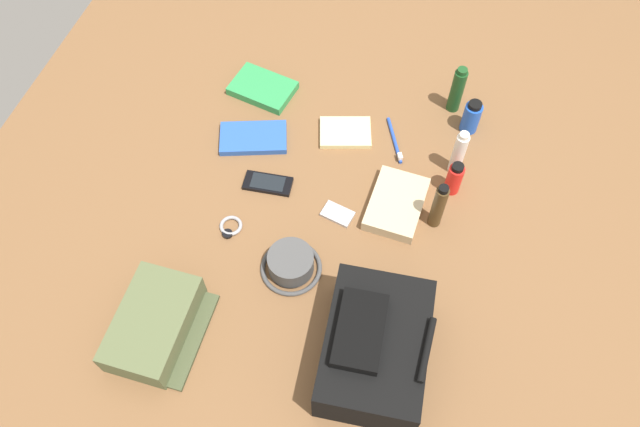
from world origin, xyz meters
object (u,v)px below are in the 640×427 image
at_px(travel_guidebook, 253,138).
at_px(shampoo_bottle, 457,90).
at_px(toothbrush, 395,142).
at_px(paperback_novel, 263,89).
at_px(bucket_hat, 291,264).
at_px(sunscreen_spray, 454,178).
at_px(deodorant_spray, 471,117).
at_px(notepad, 345,132).
at_px(folded_towel, 396,204).
at_px(cologne_bottle, 438,206).
at_px(wristwatch, 230,227).
at_px(backpack, 374,347).
at_px(cell_phone, 268,183).
at_px(toiletry_pouch, 155,324).
at_px(toothpaste_tube, 459,153).
at_px(media_player, 337,214).

bearing_deg(travel_guidebook, shampoo_bottle, 118.07).
bearing_deg(toothbrush, paperback_novel, -100.91).
height_order(bucket_hat, sunscreen_spray, sunscreen_spray).
xyz_separation_m(deodorant_spray, sunscreen_spray, (0.23, -0.01, 0.00)).
xyz_separation_m(notepad, folded_towel, (0.21, 0.20, 0.01)).
height_order(cologne_bottle, paperback_novel, cologne_bottle).
bearing_deg(folded_towel, wristwatch, -65.35).
xyz_separation_m(cologne_bottle, toothbrush, (-0.23, -0.16, -0.08)).
xyz_separation_m(backpack, folded_towel, (-0.43, -0.04, -0.06)).
relative_size(deodorant_spray, notepad, 0.74).
bearing_deg(travel_guidebook, folded_towel, 76.37).
distance_m(toothbrush, folded_towel, 0.22).
bearing_deg(shampoo_bottle, cell_phone, -46.44).
distance_m(toiletry_pouch, sunscreen_spray, 0.87).
bearing_deg(paperback_novel, toothbrush, 79.09).
relative_size(toiletry_pouch, toothpaste_tube, 1.63).
distance_m(toiletry_pouch, toothpaste_tube, 0.92).
distance_m(backpack, toiletry_pouch, 0.53).
xyz_separation_m(sunscreen_spray, travel_guidebook, (-0.01, -0.59, -0.04)).
distance_m(sunscreen_spray, notepad, 0.35).
height_order(sunscreen_spray, media_player, sunscreen_spray).
distance_m(deodorant_spray, cologne_bottle, 0.35).
height_order(deodorant_spray, sunscreen_spray, same).
distance_m(media_player, wristwatch, 0.29).
bearing_deg(media_player, deodorant_spray, 143.81).
distance_m(bucket_hat, notepad, 0.47).
xyz_separation_m(paperback_novel, toothbrush, (0.08, 0.44, -0.01)).
distance_m(shampoo_bottle, wristwatch, 0.78).
xyz_separation_m(wristwatch, notepad, (-0.40, 0.21, 0.00)).
distance_m(cell_phone, notepad, 0.29).
relative_size(deodorant_spray, toothpaste_tube, 0.69).
bearing_deg(backpack, travel_guidebook, -137.54).
height_order(cologne_bottle, notepad, cologne_bottle).
distance_m(deodorant_spray, media_player, 0.50).
xyz_separation_m(deodorant_spray, cell_phone, (0.36, -0.51, -0.05)).
bearing_deg(wristwatch, backpack, 62.11).
distance_m(paperback_novel, travel_guidebook, 0.19).
relative_size(wristwatch, folded_towel, 0.36).
bearing_deg(backpack, deodorant_spray, 172.10).
height_order(sunscreen_spray, wristwatch, sunscreen_spray).
xyz_separation_m(shampoo_bottle, toothpaste_tube, (0.23, 0.04, -0.00)).
xyz_separation_m(deodorant_spray, folded_towel, (0.33, -0.15, -0.03)).
bearing_deg(paperback_novel, travel_guidebook, 10.89).
xyz_separation_m(sunscreen_spray, notepad, (-0.10, -0.34, -0.05)).
bearing_deg(sunscreen_spray, shampoo_bottle, -170.67).
xyz_separation_m(backpack, shampoo_bottle, (-0.83, 0.05, 0.01)).
height_order(toothpaste_tube, folded_towel, toothpaste_tube).
distance_m(cell_phone, media_player, 0.22).
distance_m(bucket_hat, folded_towel, 0.34).
height_order(travel_guidebook, notepad, travel_guidebook).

